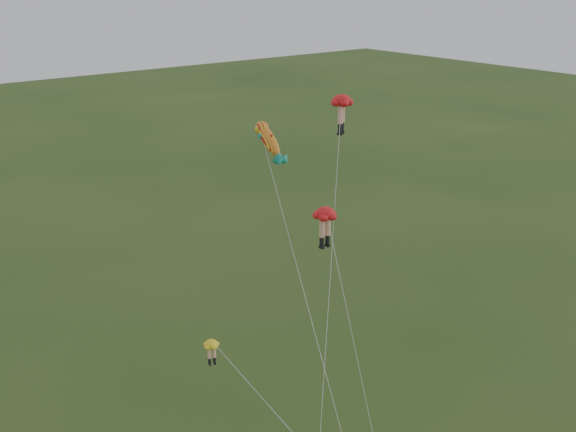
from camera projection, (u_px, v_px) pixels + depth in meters
legs_kite_red_high at (341, 108)px, 40.38m from camera, size 10.10×9.78×18.96m
legs_kite_red_mid at (326, 219)px, 37.54m from camera, size 1.88×6.99×13.34m
legs_kite_yellow at (222, 357)px, 32.09m from camera, size 5.32×6.95×9.02m
fish_kite at (269, 141)px, 38.61m from camera, size 3.00×12.31×17.92m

